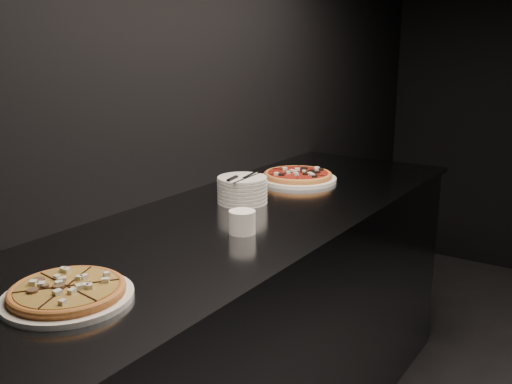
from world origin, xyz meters
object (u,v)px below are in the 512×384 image
Objects in this scene: pizza_mushroom at (68,293)px; counter at (234,342)px; plate_stack at (242,190)px; ramekin at (242,221)px; pizza_tomato at (298,176)px; cutlery at (242,177)px.

counter is at bearing 94.30° from pizza_mushroom.
ramekin is (0.20, -0.29, -0.01)m from plate_stack.
pizza_mushroom is 1.32m from pizza_tomato.
plate_stack is 0.05m from cutlery.
cutlery is at bearing 125.51° from ramekin.
plate_stack reaches higher than ramekin.
plate_stack is (-0.09, 0.19, 0.51)m from counter.
plate_stack is 0.93× the size of cutlery.
ramekin reaches higher than pizza_tomato.
pizza_mushroom reaches higher than counter.
plate_stack is 0.36m from ramekin.
counter is 8.14× the size of pizza_mushroom.
pizza_tomato is (-0.14, 1.31, 0.00)m from pizza_mushroom.
cutlery is at bearing 98.84° from pizza_mushroom.
ramekin is at bearing -42.45° from counter.
ramekin reaches higher than counter.
plate_stack reaches higher than counter.
plate_stack is 2.21× the size of ramekin.
cutlery reaches higher than pizza_tomato.
plate_stack is (-0.00, -0.41, 0.03)m from pizza_tomato.
pizza_tomato is 0.73m from ramekin.
pizza_mushroom is (0.05, -0.72, 0.48)m from counter.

